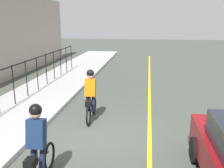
{
  "coord_description": "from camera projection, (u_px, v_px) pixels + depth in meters",
  "views": [
    {
      "loc": [
        -7.01,
        -1.47,
        3.47
      ],
      "look_at": [
        2.61,
        -0.1,
        1.0
      ],
      "focal_mm": 40.71,
      "sensor_mm": 36.0,
      "label": 1
    }
  ],
  "objects": [
    {
      "name": "cyclist_follow",
      "position": [
        38.0,
        146.0,
        5.29
      ],
      "size": [
        1.71,
        0.37,
        1.83
      ],
      "rotation": [
        0.0,
        0.0,
        0.03
      ],
      "color": "black",
      "rests_on": "ground"
    },
    {
      "name": "cyclist_lead",
      "position": [
        91.0,
        96.0,
        8.81
      ],
      "size": [
        1.71,
        0.37,
        1.83
      ],
      "rotation": [
        0.0,
        0.0,
        0.03
      ],
      "color": "black",
      "rests_on": "ground"
    },
    {
      "name": "lane_line_centre",
      "position": [
        150.0,
        139.0,
        7.57
      ],
      "size": [
        36.0,
        0.12,
        0.01
      ],
      "primitive_type": "cube",
      "color": "yellow",
      "rests_on": "ground"
    },
    {
      "name": "ground_plane",
      "position": [
        97.0,
        136.0,
        7.79
      ],
      "size": [
        80.0,
        80.0,
        0.0
      ],
      "primitive_type": "plane",
      "color": "#424941"
    }
  ]
}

